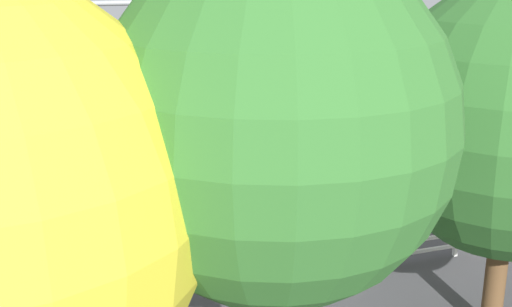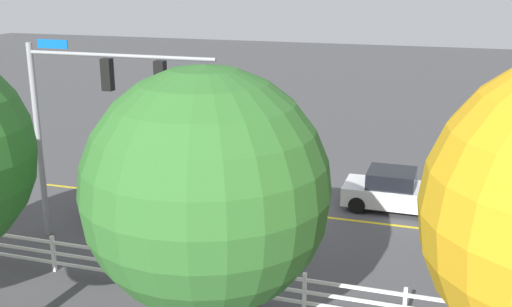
{
  "view_description": "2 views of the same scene",
  "coord_description": "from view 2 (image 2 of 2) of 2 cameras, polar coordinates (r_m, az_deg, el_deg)",
  "views": [
    {
      "loc": [
        6.55,
        19.21,
        7.14
      ],
      "look_at": [
        0.38,
        0.85,
        1.39
      ],
      "focal_mm": 44.63,
      "sensor_mm": 36.0,
      "label": 1
    },
    {
      "loc": [
        -6.19,
        20.99,
        8.68
      ],
      "look_at": [
        0.16,
        1.07,
        2.57
      ],
      "focal_mm": 42.88,
      "sensor_mm": 36.0,
      "label": 2
    }
  ],
  "objects": [
    {
      "name": "lane_center_stripe",
      "position": [
        22.82,
        10.91,
        -6.37
      ],
      "size": [
        28.0,
        0.16,
        0.01
      ],
      "primitive_type": "cube",
      "color": "gold",
      "rests_on": "ground_plane"
    },
    {
      "name": "car_0",
      "position": [
        23.02,
        -9.21,
        -4.33
      ],
      "size": [
        4.79,
        2.24,
        1.35
      ],
      "rotation": [
        0.0,
        0.0,
        0.06
      ],
      "color": "black",
      "rests_on": "ground_plane"
    },
    {
      "name": "car_2",
      "position": [
        24.08,
        12.81,
        -3.42
      ],
      "size": [
        3.95,
        2.07,
        1.53
      ],
      "rotation": [
        0.0,
        0.0,
        3.13
      ],
      "color": "silver",
      "rests_on": "ground_plane"
    },
    {
      "name": "white_rail_fence",
      "position": [
        16.67,
        4.54,
        -12.74
      ],
      "size": [
        26.1,
        0.1,
        1.15
      ],
      "color": "white",
      "rests_on": "ground_plane"
    },
    {
      "name": "signal_assembly",
      "position": [
        20.27,
        -15.73,
        4.42
      ],
      "size": [
        6.49,
        0.38,
        6.74
      ],
      "color": "gray",
      "rests_on": "ground_plane"
    },
    {
      "name": "tree_1",
      "position": [
        12.72,
        -4.67,
        -3.44
      ],
      "size": [
        5.2,
        5.2,
        7.01
      ],
      "color": "brown",
      "rests_on": "ground_plane"
    },
    {
      "name": "ground_plane",
      "position": [
        23.54,
        1.18,
        -5.35
      ],
      "size": [
        120.0,
        120.0,
        0.0
      ],
      "primitive_type": "plane",
      "color": "#444447"
    }
  ]
}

